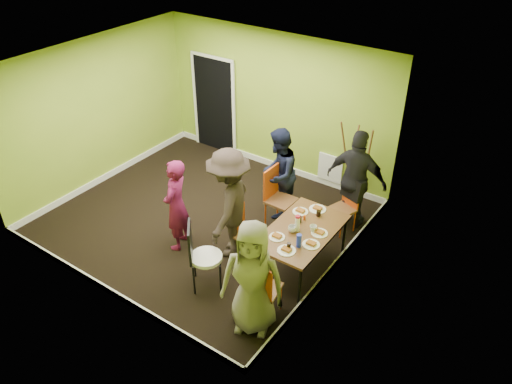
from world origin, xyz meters
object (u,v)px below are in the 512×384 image
Objects in this scene: dining_table at (302,233)px; thermos at (297,224)px; person_left_far at (279,173)px; person_standing at (176,205)px; person_front_end at (253,278)px; chair_left_near at (242,229)px; chair_bentwood at (201,253)px; chair_front_end at (262,287)px; chair_left_far at (277,194)px; easel at (354,164)px; blue_bottle at (299,241)px; orange_bottle at (305,217)px; person_left_near at (229,204)px; person_back_end at (356,180)px; chair_back_end at (350,194)px.

thermos is (-0.05, -0.05, 0.17)m from dining_table.
person_left_far reaches higher than thermos.
person_front_end reaches higher than person_standing.
dining_table is 0.99m from chair_left_near.
person_left_far reaches higher than person_standing.
chair_left_near is 0.93m from chair_bentwood.
person_standing is (-2.00, 0.55, 0.23)m from chair_front_end.
thermos reaches higher than chair_left_near.
chair_left_far is 1.72m from person_standing.
easel is 7.53× the size of blue_bottle.
chair_bentwood is (-1.01, -1.12, -0.10)m from dining_table.
orange_bottle is at bearing 98.69° from thermos.
chair_left_near is 3.80× the size of thermos.
person_left_near is at bearing -20.03° from person_left_far.
dining_table is at bearing 98.78° from chair_bentwood.
easel is at bearing 168.49° from chair_left_near.
blue_bottle is at bearing 88.01° from chair_left_near.
chair_left_near is 0.49× the size of person_back_end.
chair_left_near is at bearing 55.16° from person_back_end.
chair_back_end is at bearing 116.57° from chair_bentwood.
thermos is at bearing -81.31° from orange_bottle.
easel is 0.99× the size of person_standing.
thermos is at bearing 102.20° from chair_back_end.
dining_table is 1.56× the size of chair_back_end.
chair_left_far is at bearing 138.68° from chair_bentwood.
thermos reaches higher than blue_bottle.
person_left_far is (-1.25, 1.44, -0.03)m from blue_bottle.
person_front_end is at bearing -85.12° from thermos.
chair_bentwood is at bearing -123.60° from orange_bottle.
chair_back_end is at bearing 83.10° from thermos.
person_back_end reaches higher than dining_table.
person_left_near is (-1.08, -0.22, 0.06)m from thermos.
easel reaches higher than thermos.
chair_left_far is at bearing 48.90° from chair_back_end.
chair_front_end reaches higher than chair_left_near.
chair_left_far reaches higher than chair_back_end.
person_back_end is (1.23, 0.46, 0.07)m from person_left_far.
thermos is (-0.13, 1.12, 0.31)m from chair_front_end.
person_front_end is at bearing -95.84° from blue_bottle.
person_standing reaches higher than chair_left_far.
easel is at bearing 153.03° from chair_left_far.
orange_bottle is (0.91, 1.37, 0.19)m from chair_bentwood.
chair_front_end is 13.09× the size of orange_bottle.
chair_bentwood is 0.69× the size of easel.
person_front_end reaches higher than easel.
person_back_end is at bearing 153.89° from chair_left_near.
person_back_end is at bearing 90.56° from blue_bottle.
person_standing is at bearing 155.27° from chair_front_end.
person_front_end is (1.19, -1.07, -0.08)m from person_left_near.
easel is 0.88× the size of person_back_end.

